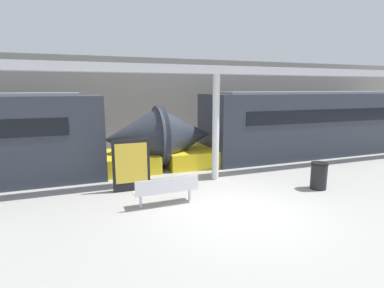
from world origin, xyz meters
TOP-DOWN VIEW (x-y plane):
  - ground_plane at (0.00, 0.00)m, footprint 60.00×60.00m
  - station_wall at (0.00, 9.84)m, footprint 56.00×0.20m
  - train_left at (7.24, 5.55)m, footprint 16.49×2.93m
  - bench_near at (-1.85, 1.20)m, footprint 1.88×0.49m
  - trash_bin at (3.37, 0.83)m, footprint 0.55×0.55m
  - poster_board at (-2.59, 2.81)m, footprint 1.22×0.07m
  - support_column_near at (0.55, 3.05)m, footprint 0.26×0.26m
  - canopy_beam at (0.55, 3.05)m, footprint 28.00×0.60m

SIDE VIEW (x-z plane):
  - ground_plane at x=0.00m, z-range 0.00..0.00m
  - trash_bin at x=3.37m, z-range 0.00..0.91m
  - bench_near at x=-1.85m, z-range 0.09..0.94m
  - poster_board at x=-2.59m, z-range 0.01..1.75m
  - train_left at x=7.24m, z-range -0.08..3.12m
  - support_column_near at x=0.55m, z-range 0.00..3.85m
  - station_wall at x=0.00m, z-range 0.00..5.00m
  - canopy_beam at x=0.55m, z-range 3.85..4.13m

